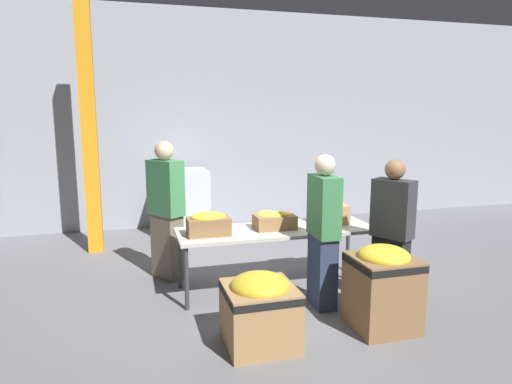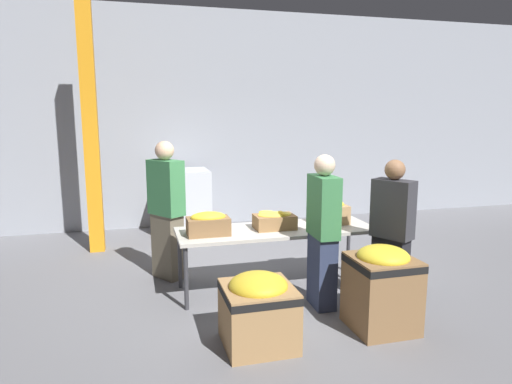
% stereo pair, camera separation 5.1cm
% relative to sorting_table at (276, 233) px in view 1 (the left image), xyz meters
% --- Properties ---
extents(ground_plane, '(30.00, 30.00, 0.00)m').
position_rel_sorting_table_xyz_m(ground_plane, '(0.00, 0.00, -0.70)').
color(ground_plane, slate).
extents(wall_back, '(16.00, 0.08, 4.00)m').
position_rel_sorting_table_xyz_m(wall_back, '(0.00, 3.54, 1.30)').
color(wall_back, '#9399A3').
rests_on(wall_back, ground_plane).
extents(sorting_table, '(2.38, 0.79, 0.75)m').
position_rel_sorting_table_xyz_m(sorting_table, '(0.00, 0.00, 0.00)').
color(sorting_table, beige).
rests_on(sorting_table, ground_plane).
extents(banana_box_0, '(0.48, 0.28, 0.27)m').
position_rel_sorting_table_xyz_m(banana_box_0, '(-0.83, -0.07, 0.19)').
color(banana_box_0, olive).
rests_on(banana_box_0, sorting_table).
extents(banana_box_1, '(0.48, 0.33, 0.23)m').
position_rel_sorting_table_xyz_m(banana_box_1, '(-0.02, 0.01, 0.16)').
color(banana_box_1, olive).
rests_on(banana_box_1, sorting_table).
extents(banana_box_2, '(0.40, 0.34, 0.32)m').
position_rel_sorting_table_xyz_m(banana_box_2, '(0.74, 0.08, 0.20)').
color(banana_box_2, tan).
rests_on(banana_box_2, sorting_table).
extents(volunteer_0, '(0.24, 0.46, 1.69)m').
position_rel_sorting_table_xyz_m(volunteer_0, '(0.33, -0.62, 0.14)').
color(volunteer_0, '#2D3856').
rests_on(volunteer_0, ground_plane).
extents(volunteer_1, '(0.41, 0.49, 1.63)m').
position_rel_sorting_table_xyz_m(volunteer_1, '(1.08, -0.77, 0.11)').
color(volunteer_1, black).
rests_on(volunteer_1, ground_plane).
extents(volunteer_2, '(0.47, 0.53, 1.78)m').
position_rel_sorting_table_xyz_m(volunteer_2, '(-1.24, 0.72, 0.18)').
color(volunteer_2, '#6B604C').
rests_on(volunteer_2, ground_plane).
extents(donation_bin_0, '(0.64, 0.64, 0.69)m').
position_rel_sorting_table_xyz_m(donation_bin_0, '(-0.58, -1.28, -0.34)').
color(donation_bin_0, '#A37A4C').
rests_on(donation_bin_0, ground_plane).
extents(donation_bin_1, '(0.60, 0.60, 0.85)m').
position_rel_sorting_table_xyz_m(donation_bin_1, '(0.69, -1.28, -0.25)').
color(donation_bin_1, olive).
rests_on(donation_bin_1, ground_plane).
extents(support_pillar, '(0.22, 0.22, 4.00)m').
position_rel_sorting_table_xyz_m(support_pillar, '(-2.22, 2.22, 1.30)').
color(support_pillar, orange).
rests_on(support_pillar, ground_plane).
extents(pallet_stack_0, '(0.91, 0.91, 1.14)m').
position_rel_sorting_table_xyz_m(pallet_stack_0, '(-0.78, 2.86, -0.14)').
color(pallet_stack_0, olive).
rests_on(pallet_stack_0, ground_plane).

